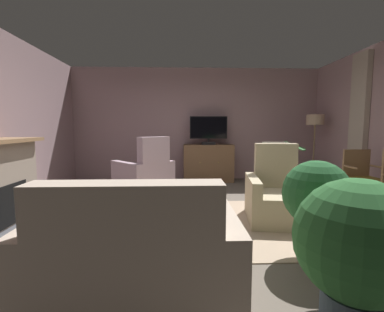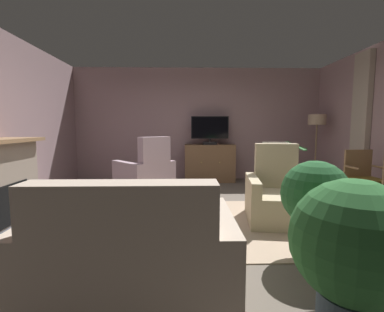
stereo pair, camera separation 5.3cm
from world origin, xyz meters
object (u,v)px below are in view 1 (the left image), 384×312
television (209,130)px  coffee_table (168,205)px  cat (85,228)px  floor_lamp (315,128)px  armchair_by_fireplace (145,177)px  potted_plant_leafy_by_curtain (286,174)px  sofa_floral (137,264)px  potted_plant_tall_palm_by_window (316,197)px  tv_cabinet (208,164)px  tv_remote (161,200)px  armchair_facing_sofa (279,197)px  side_chair_tucked_against_wall (361,176)px  potted_plant_small_fern_corner (357,244)px  folded_newspaper (172,200)px

television → coffee_table: (-0.79, -3.23, -0.87)m
cat → floor_lamp: size_ratio=0.37×
armchair_by_fireplace → potted_plant_leafy_by_curtain: armchair_by_fireplace is taller
sofa_floral → potted_plant_tall_palm_by_window: (1.62, 0.70, 0.29)m
tv_cabinet → television: 0.82m
tv_remote → television: bearing=16.7°
television → armchair_facing_sofa: television is taller
sofa_floral → armchair_by_fireplace: 3.34m
side_chair_tucked_against_wall → potted_plant_small_fern_corner: 3.11m
tv_remote → potted_plant_tall_palm_by_window: size_ratio=0.17×
coffee_table → sofa_floral: (-0.16, -1.33, -0.04)m
television → potted_plant_small_fern_corner: bearing=-84.0°
coffee_table → cat: 1.04m
tv_remote → armchair_facing_sofa: bearing=-40.7°
potted_plant_tall_palm_by_window → cat: bearing=165.2°
armchair_by_fireplace → folded_newspaper: bearing=-73.5°
armchair_facing_sofa → potted_plant_small_fern_corner: bearing=-96.3°
potted_plant_small_fern_corner → coffee_table: bearing=130.4°
armchair_facing_sofa → floor_lamp: (1.63, 2.33, 0.95)m
sofa_floral → floor_lamp: floor_lamp is taller
armchair_facing_sofa → side_chair_tucked_against_wall: bearing=19.9°
armchair_by_fireplace → cat: armchair_by_fireplace is taller
potted_plant_tall_palm_by_window → tv_cabinet: bearing=99.8°
television → potted_plant_leafy_by_curtain: (1.62, -0.68, -0.96)m
folded_newspaper → armchair_by_fireplace: armchair_by_fireplace is taller
folded_newspaper → armchair_facing_sofa: armchair_facing_sofa is taller
armchair_by_fireplace → cat: (-0.45, -1.96, -0.25)m
folded_newspaper → television: bearing=74.4°
sofa_floral → side_chair_tucked_against_wall: sofa_floral is taller
armchair_facing_sofa → television: bearing=104.7°
tv_remote → side_chair_tucked_against_wall: size_ratio=0.18×
folded_newspaper → side_chair_tucked_against_wall: side_chair_tucked_against_wall is taller
armchair_by_fireplace → potted_plant_small_fern_corner: armchair_by_fireplace is taller
side_chair_tucked_against_wall → potted_plant_small_fern_corner: (-1.76, -2.56, 0.03)m
sofa_floral → floor_lamp: size_ratio=0.90×
folded_newspaper → potted_plant_small_fern_corner: 1.96m
tv_cabinet → side_chair_tucked_against_wall: side_chair_tucked_against_wall is taller
tv_cabinet → armchair_facing_sofa: armchair_facing_sofa is taller
tv_remote → potted_plant_tall_palm_by_window: bearing=-79.9°
potted_plant_leafy_by_curtain → armchair_by_fireplace: bearing=-169.3°
tv_cabinet → potted_plant_leafy_by_curtain: bearing=-24.5°
folded_newspaper → cat: folded_newspaper is taller
potted_plant_tall_palm_by_window → cat: (-2.47, 0.65, -0.52)m
television → armchair_by_fireplace: bearing=-137.3°
armchair_facing_sofa → potted_plant_small_fern_corner: armchair_facing_sofa is taller
tv_remote → cat: bearing=119.4°
sofa_floral → potted_plant_tall_palm_by_window: size_ratio=1.45×
coffee_table → tv_remote: size_ratio=5.48×
tv_cabinet → cat: 3.74m
folded_newspaper → floor_lamp: (3.10, 2.84, 0.85)m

